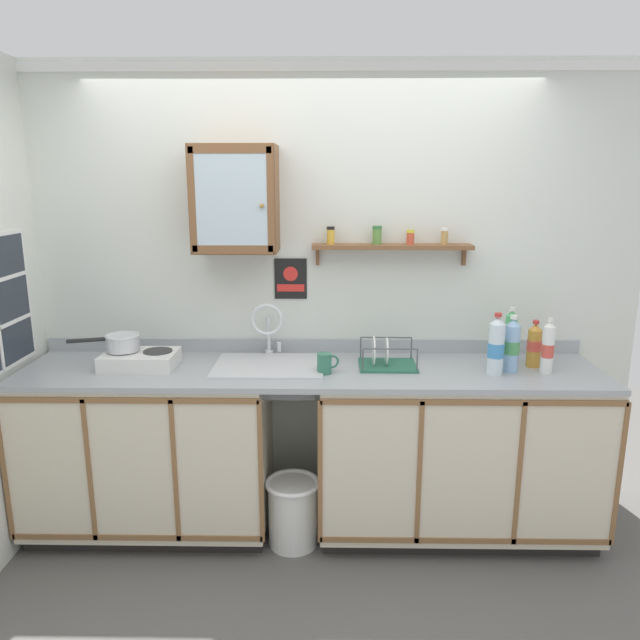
{
  "coord_description": "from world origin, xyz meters",
  "views": [
    {
      "loc": [
        0.1,
        -2.79,
        1.97
      ],
      "look_at": [
        0.05,
        0.42,
        1.21
      ],
      "focal_mm": 33.42,
      "sensor_mm": 36.0,
      "label": 1
    }
  ],
  "objects_px": {
    "bottle_opaque_white_1": "(548,348)",
    "bottle_soda_green_4": "(510,338)",
    "sink": "(269,369)",
    "mug": "(325,363)",
    "warning_sign": "(291,279)",
    "bottle_juice_amber_2": "(534,345)",
    "bottle_water_blue_0": "(512,346)",
    "wall_cabinet": "(235,199)",
    "saucepan": "(122,342)",
    "trash_bin": "(293,511)",
    "dish_rack": "(385,360)",
    "hot_plate_stove": "(140,360)",
    "bottle_water_clear_3": "(496,347)"
  },
  "relations": [
    {
      "from": "hot_plate_stove",
      "to": "warning_sign",
      "type": "distance_m",
      "value": 0.95
    },
    {
      "from": "bottle_opaque_white_1",
      "to": "bottle_juice_amber_2",
      "type": "xyz_separation_m",
      "value": [
        -0.03,
        0.11,
        -0.02
      ]
    },
    {
      "from": "bottle_soda_green_4",
      "to": "mug",
      "type": "xyz_separation_m",
      "value": [
        -1.03,
        -0.21,
        -0.09
      ]
    },
    {
      "from": "hot_plate_stove",
      "to": "mug",
      "type": "height_order",
      "value": "mug"
    },
    {
      "from": "dish_rack",
      "to": "wall_cabinet",
      "type": "distance_m",
      "value": 1.2
    },
    {
      "from": "sink",
      "to": "mug",
      "type": "relative_size",
      "value": 5.06
    },
    {
      "from": "mug",
      "to": "warning_sign",
      "type": "height_order",
      "value": "warning_sign"
    },
    {
      "from": "warning_sign",
      "to": "mug",
      "type": "bearing_deg",
      "value": -63.07
    },
    {
      "from": "bottle_opaque_white_1",
      "to": "dish_rack",
      "type": "relative_size",
      "value": 0.96
    },
    {
      "from": "bottle_soda_green_4",
      "to": "warning_sign",
      "type": "bearing_deg",
      "value": 171.09
    },
    {
      "from": "bottle_opaque_white_1",
      "to": "bottle_soda_green_4",
      "type": "height_order",
      "value": "bottle_soda_green_4"
    },
    {
      "from": "sink",
      "to": "trash_bin",
      "type": "xyz_separation_m",
      "value": [
        0.14,
        -0.2,
        -0.75
      ]
    },
    {
      "from": "bottle_water_clear_3",
      "to": "warning_sign",
      "type": "xyz_separation_m",
      "value": [
        -1.1,
        0.41,
        0.29
      ]
    },
    {
      "from": "dish_rack",
      "to": "mug",
      "type": "distance_m",
      "value": 0.35
    },
    {
      "from": "trash_bin",
      "to": "hot_plate_stove",
      "type": "bearing_deg",
      "value": 169.14
    },
    {
      "from": "hot_plate_stove",
      "to": "bottle_opaque_white_1",
      "type": "distance_m",
      "value": 2.19
    },
    {
      "from": "bottle_soda_green_4",
      "to": "bottle_juice_amber_2",
      "type": "bearing_deg",
      "value": -32.25
    },
    {
      "from": "sink",
      "to": "saucepan",
      "type": "height_order",
      "value": "sink"
    },
    {
      "from": "sink",
      "to": "saucepan",
      "type": "distance_m",
      "value": 0.82
    },
    {
      "from": "sink",
      "to": "dish_rack",
      "type": "xyz_separation_m",
      "value": [
        0.64,
        -0.0,
        0.05
      ]
    },
    {
      "from": "bottle_water_blue_0",
      "to": "warning_sign",
      "type": "relative_size",
      "value": 1.31
    },
    {
      "from": "saucepan",
      "to": "bottle_opaque_white_1",
      "type": "xyz_separation_m",
      "value": [
        2.28,
        -0.08,
        -0.0
      ]
    },
    {
      "from": "hot_plate_stove",
      "to": "trash_bin",
      "type": "height_order",
      "value": "hot_plate_stove"
    },
    {
      "from": "bottle_soda_green_4",
      "to": "mug",
      "type": "distance_m",
      "value": 1.05
    },
    {
      "from": "mug",
      "to": "bottle_water_blue_0",
      "type": "bearing_deg",
      "value": 2.82
    },
    {
      "from": "saucepan",
      "to": "dish_rack",
      "type": "xyz_separation_m",
      "value": [
        1.44,
        0.02,
        -0.1
      ]
    },
    {
      "from": "sink",
      "to": "hot_plate_stove",
      "type": "xyz_separation_m",
      "value": [
        -0.7,
        -0.04,
        0.06
      ]
    },
    {
      "from": "dish_rack",
      "to": "warning_sign",
      "type": "distance_m",
      "value": 0.72
    },
    {
      "from": "bottle_juice_amber_2",
      "to": "trash_bin",
      "type": "relative_size",
      "value": 0.69
    },
    {
      "from": "saucepan",
      "to": "trash_bin",
      "type": "xyz_separation_m",
      "value": [
        0.94,
        -0.18,
        -0.91
      ]
    },
    {
      "from": "bottle_water_blue_0",
      "to": "trash_bin",
      "type": "bearing_deg",
      "value": -174.02
    },
    {
      "from": "bottle_water_blue_0",
      "to": "trash_bin",
      "type": "relative_size",
      "value": 0.81
    },
    {
      "from": "bottle_juice_amber_2",
      "to": "bottle_soda_green_4",
      "type": "relative_size",
      "value": 0.82
    },
    {
      "from": "bottle_juice_amber_2",
      "to": "mug",
      "type": "relative_size",
      "value": 2.2
    },
    {
      "from": "bottle_water_blue_0",
      "to": "warning_sign",
      "type": "bearing_deg",
      "value": 163.59
    },
    {
      "from": "bottle_opaque_white_1",
      "to": "dish_rack",
      "type": "distance_m",
      "value": 0.86
    },
    {
      "from": "bottle_water_blue_0",
      "to": "bottle_water_clear_3",
      "type": "distance_m",
      "value": 0.11
    },
    {
      "from": "warning_sign",
      "to": "bottle_juice_amber_2",
      "type": "bearing_deg",
      "value": -11.09
    },
    {
      "from": "sink",
      "to": "bottle_water_blue_0",
      "type": "xyz_separation_m",
      "value": [
        1.3,
        -0.08,
        0.16
      ]
    },
    {
      "from": "bottle_opaque_white_1",
      "to": "dish_rack",
      "type": "bearing_deg",
      "value": 173.54
    },
    {
      "from": "bottle_water_blue_0",
      "to": "bottle_juice_amber_2",
      "type": "distance_m",
      "value": 0.17
    },
    {
      "from": "bottle_water_blue_0",
      "to": "wall_cabinet",
      "type": "height_order",
      "value": "wall_cabinet"
    },
    {
      "from": "saucepan",
      "to": "warning_sign",
      "type": "xyz_separation_m",
      "value": [
        0.91,
        0.29,
        0.3
      ]
    },
    {
      "from": "bottle_water_blue_0",
      "to": "wall_cabinet",
      "type": "bearing_deg",
      "value": 171.76
    },
    {
      "from": "sink",
      "to": "mug",
      "type": "height_order",
      "value": "sink"
    },
    {
      "from": "sink",
      "to": "bottle_opaque_white_1",
      "type": "height_order",
      "value": "sink"
    },
    {
      "from": "bottle_soda_green_4",
      "to": "dish_rack",
      "type": "distance_m",
      "value": 0.71
    },
    {
      "from": "sink",
      "to": "bottle_soda_green_4",
      "type": "distance_m",
      "value": 1.35
    },
    {
      "from": "bottle_opaque_white_1",
      "to": "bottle_soda_green_4",
      "type": "relative_size",
      "value": 0.94
    },
    {
      "from": "bottle_juice_amber_2",
      "to": "bottle_soda_green_4",
      "type": "distance_m",
      "value": 0.13
    }
  ]
}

